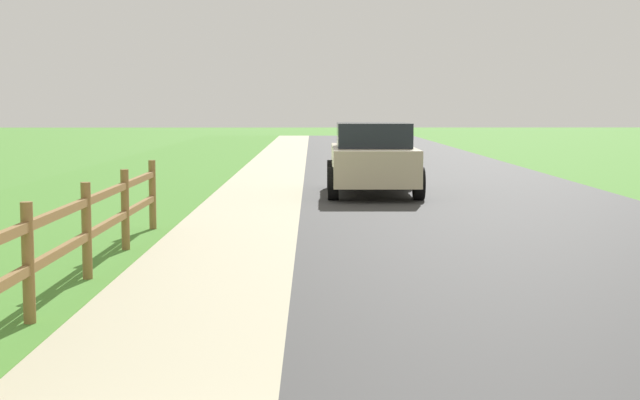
# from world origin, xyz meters

# --- Properties ---
(ground_plane) EXTENTS (120.00, 120.00, 0.00)m
(ground_plane) POSITION_xyz_m (0.00, 25.00, 0.00)
(ground_plane) COLOR #48852F
(road_asphalt) EXTENTS (7.00, 66.00, 0.01)m
(road_asphalt) POSITION_xyz_m (3.50, 27.00, 0.00)
(road_asphalt) COLOR #353535
(road_asphalt) RESTS_ON ground
(curb_concrete) EXTENTS (6.00, 66.00, 0.01)m
(curb_concrete) POSITION_xyz_m (-3.00, 27.00, 0.00)
(curb_concrete) COLOR #B0A989
(curb_concrete) RESTS_ON ground
(grass_verge) EXTENTS (5.00, 66.00, 0.00)m
(grass_verge) POSITION_xyz_m (-4.50, 27.00, 0.01)
(grass_verge) COLOR #48852F
(grass_verge) RESTS_ON ground
(rail_fence) EXTENTS (0.11, 12.96, 1.10)m
(rail_fence) POSITION_xyz_m (-2.30, 5.57, 0.64)
(rail_fence) COLOR olive
(rail_fence) RESTS_ON ground
(parked_suv_beige) EXTENTS (2.04, 4.28, 1.59)m
(parked_suv_beige) POSITION_xyz_m (1.56, 17.89, 0.79)
(parked_suv_beige) COLOR #C6B793
(parked_suv_beige) RESTS_ON ground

